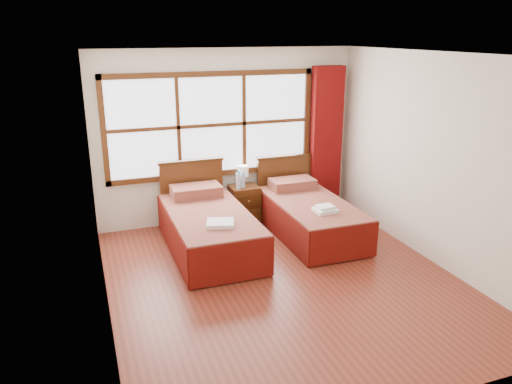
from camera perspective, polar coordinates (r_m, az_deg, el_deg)
name	(u,v)px	position (r m, az deg, el deg)	size (l,w,h in m)	color
floor	(284,280)	(6.03, 3.19, -10.06)	(4.50, 4.50, 0.00)	maroon
ceiling	(288,54)	(5.33, 3.69, 15.47)	(4.50, 4.50, 0.00)	white
wall_back	(227,137)	(7.60, -3.29, 6.32)	(4.00, 4.00, 0.00)	silver
wall_left	(98,195)	(5.12, -17.64, -0.29)	(4.50, 4.50, 0.00)	silver
wall_right	(434,160)	(6.57, 19.72, 3.43)	(4.50, 4.50, 0.00)	silver
window	(212,125)	(7.45, -5.09, 7.63)	(3.16, 0.06, 1.56)	white
curtain	(326,140)	(8.09, 8.00, 5.96)	(0.50, 0.16, 2.30)	#6B0A0A
bed_left	(208,227)	(6.75, -5.47, -4.02)	(1.05, 2.07, 1.02)	#3A200C
bed_right	(309,215)	(7.24, 6.10, -2.63)	(0.99, 2.01, 0.96)	#3A200C
nightstand	(245,204)	(7.68, -1.32, -1.38)	(0.43, 0.42, 0.57)	#4A2610
towels_left	(220,223)	(6.17, -4.12, -3.58)	(0.40, 0.38, 0.05)	white
towels_right	(325,209)	(6.75, 7.92, -1.94)	(0.30, 0.26, 0.09)	white
lamp	(243,172)	(7.58, -1.50, 2.35)	(0.16, 0.16, 0.31)	#BA893B
bottle_near	(238,181)	(7.46, -2.03, 1.31)	(0.07, 0.07, 0.27)	#AEC8E0
bottle_far	(243,181)	(7.51, -1.49, 1.28)	(0.06, 0.06, 0.23)	#AEC8E0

